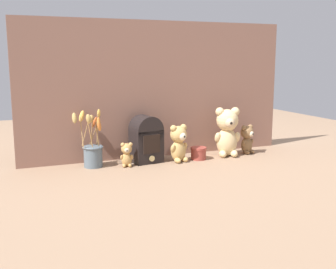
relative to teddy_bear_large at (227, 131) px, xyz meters
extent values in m
plane|color=#8E7056|center=(-0.36, -0.01, -0.15)|extent=(4.00, 4.00, 0.00)
cube|color=#845B4C|center=(-0.36, 0.16, 0.23)|extent=(1.56, 0.02, 0.76)
ellipsoid|color=#DBBC84|center=(0.00, 0.00, -0.07)|extent=(0.14, 0.12, 0.16)
sphere|color=#DBBC84|center=(0.00, 0.00, 0.06)|extent=(0.13, 0.13, 0.13)
sphere|color=#D1B289|center=(-0.01, -0.04, 0.05)|extent=(0.06, 0.06, 0.06)
sphere|color=black|center=(-0.02, -0.07, 0.05)|extent=(0.02, 0.02, 0.02)
sphere|color=#DBBC84|center=(0.04, -0.01, 0.11)|extent=(0.05, 0.05, 0.05)
sphere|color=#DBBC84|center=(-0.04, 0.01, 0.11)|extent=(0.05, 0.05, 0.05)
ellipsoid|color=#DBBC84|center=(0.05, -0.02, -0.04)|extent=(0.05, 0.06, 0.07)
ellipsoid|color=#DBBC84|center=(-0.06, 0.01, -0.04)|extent=(0.05, 0.06, 0.07)
ellipsoid|color=#DBBC84|center=(0.02, -0.04, -0.13)|extent=(0.05, 0.07, 0.04)
ellipsoid|color=#DBBC84|center=(-0.04, -0.02, -0.13)|extent=(0.05, 0.07, 0.04)
ellipsoid|color=tan|center=(-0.31, -0.02, -0.09)|extent=(0.10, 0.09, 0.12)
sphere|color=tan|center=(-0.31, -0.02, 0.00)|extent=(0.09, 0.09, 0.09)
sphere|color=beige|center=(-0.31, -0.05, 0.00)|extent=(0.04, 0.04, 0.04)
sphere|color=black|center=(-0.30, -0.07, 0.00)|extent=(0.01, 0.01, 0.01)
sphere|color=tan|center=(-0.28, -0.01, 0.04)|extent=(0.04, 0.04, 0.04)
sphere|color=tan|center=(-0.35, -0.02, 0.04)|extent=(0.04, 0.04, 0.04)
ellipsoid|color=tan|center=(-0.27, -0.02, -0.07)|extent=(0.03, 0.05, 0.05)
ellipsoid|color=tan|center=(-0.35, -0.03, -0.07)|extent=(0.03, 0.05, 0.05)
ellipsoid|color=tan|center=(-0.28, -0.04, -0.13)|extent=(0.04, 0.05, 0.03)
ellipsoid|color=tan|center=(-0.33, -0.05, -0.13)|extent=(0.04, 0.05, 0.03)
ellipsoid|color=olive|center=(0.14, 0.01, -0.10)|extent=(0.09, 0.08, 0.10)
sphere|color=olive|center=(0.14, 0.01, -0.02)|extent=(0.08, 0.08, 0.08)
sphere|color=beige|center=(0.15, -0.01, -0.02)|extent=(0.04, 0.04, 0.04)
sphere|color=black|center=(0.15, -0.03, -0.02)|extent=(0.01, 0.01, 0.01)
sphere|color=olive|center=(0.17, 0.02, 0.01)|extent=(0.03, 0.03, 0.03)
sphere|color=olive|center=(0.12, 0.01, 0.01)|extent=(0.03, 0.03, 0.03)
ellipsoid|color=olive|center=(0.18, 0.02, -0.08)|extent=(0.03, 0.04, 0.04)
ellipsoid|color=olive|center=(0.11, 0.00, -0.08)|extent=(0.03, 0.04, 0.04)
ellipsoid|color=olive|center=(0.17, 0.00, -0.14)|extent=(0.04, 0.05, 0.02)
ellipsoid|color=olive|center=(0.13, -0.01, -0.14)|extent=(0.04, 0.05, 0.02)
ellipsoid|color=tan|center=(-0.61, -0.01, -0.11)|extent=(0.06, 0.06, 0.07)
sphere|color=tan|center=(-0.61, -0.01, -0.05)|extent=(0.06, 0.06, 0.06)
sphere|color=#D1B289|center=(-0.61, -0.03, -0.06)|extent=(0.03, 0.03, 0.03)
sphere|color=black|center=(-0.61, -0.05, -0.06)|extent=(0.01, 0.01, 0.01)
sphere|color=tan|center=(-0.59, -0.02, -0.03)|extent=(0.02, 0.02, 0.02)
sphere|color=tan|center=(-0.63, -0.01, -0.03)|extent=(0.02, 0.02, 0.02)
ellipsoid|color=tan|center=(-0.58, -0.02, -0.10)|extent=(0.02, 0.03, 0.03)
ellipsoid|color=tan|center=(-0.63, -0.01, -0.10)|extent=(0.02, 0.03, 0.03)
ellipsoid|color=tan|center=(-0.59, -0.03, -0.14)|extent=(0.02, 0.03, 0.02)
ellipsoid|color=tan|center=(-0.62, -0.03, -0.14)|extent=(0.02, 0.03, 0.02)
cylinder|color=slate|center=(-0.77, 0.05, -0.09)|extent=(0.10, 0.10, 0.11)
torus|color=slate|center=(-0.77, 0.05, -0.04)|extent=(0.11, 0.11, 0.01)
cylinder|color=#9E7542|center=(-0.75, 0.03, 0.03)|extent=(0.02, 0.02, 0.13)
ellipsoid|color=orange|center=(-0.74, 0.02, 0.10)|extent=(0.03, 0.03, 0.04)
cylinder|color=#9E7542|center=(-0.75, 0.02, 0.02)|extent=(0.02, 0.02, 0.11)
ellipsoid|color=orange|center=(-0.74, 0.01, 0.07)|extent=(0.04, 0.04, 0.06)
cylinder|color=#9E7542|center=(-0.77, 0.07, 0.03)|extent=(0.01, 0.01, 0.14)
ellipsoid|color=tan|center=(-0.77, 0.07, 0.10)|extent=(0.03, 0.03, 0.04)
cylinder|color=#9E7542|center=(-0.75, 0.09, 0.02)|extent=(0.05, 0.02, 0.12)
ellipsoid|color=#C65B28|center=(-0.74, 0.11, 0.08)|extent=(0.04, 0.03, 0.06)
cylinder|color=#9E7542|center=(-0.82, 0.05, 0.04)|extent=(0.01, 0.07, 0.15)
ellipsoid|color=tan|center=(-0.86, 0.05, 0.11)|extent=(0.02, 0.05, 0.06)
cylinder|color=#9E7542|center=(-0.74, 0.05, 0.05)|extent=(0.01, 0.03, 0.17)
ellipsoid|color=gold|center=(-0.73, 0.06, 0.13)|extent=(0.02, 0.03, 0.05)
cylinder|color=#9E7542|center=(-0.79, 0.09, 0.04)|extent=(0.06, 0.04, 0.15)
ellipsoid|color=gold|center=(-0.81, 0.11, 0.11)|extent=(0.05, 0.04, 0.07)
cylinder|color=#9E7542|center=(-0.79, 0.02, 0.04)|extent=(0.03, 0.02, 0.15)
ellipsoid|color=tan|center=(-0.79, 0.01, 0.11)|extent=(0.04, 0.04, 0.05)
cube|color=black|center=(-0.48, 0.04, -0.06)|extent=(0.17, 0.14, 0.18)
cylinder|color=black|center=(-0.48, 0.04, 0.03)|extent=(0.17, 0.14, 0.15)
cube|color=black|center=(-0.47, -0.02, -0.04)|extent=(0.10, 0.02, 0.10)
cylinder|color=#D6BC7A|center=(-0.47, -0.02, -0.12)|extent=(0.03, 0.01, 0.03)
cylinder|color=#993D33|center=(-0.19, -0.01, -0.12)|extent=(0.08, 0.08, 0.06)
cylinder|color=#993D33|center=(-0.19, -0.01, -0.08)|extent=(0.09, 0.09, 0.01)
camera|label=1|loc=(-1.21, -2.07, 0.41)|focal=45.00mm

